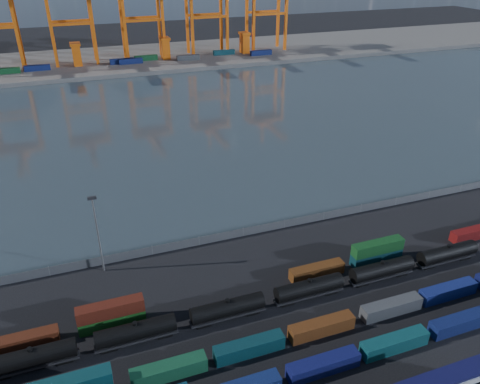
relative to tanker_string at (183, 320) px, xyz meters
name	(u,v)px	position (x,y,z in m)	size (l,w,h in m)	color
ground	(301,322)	(19.14, -5.09, -2.05)	(700.00, 700.00, 0.00)	black
harbor_water	(168,124)	(19.14, 99.91, -2.04)	(700.00, 700.00, 0.00)	#2F3D44
far_quay	(126,60)	(19.14, 204.91, -1.05)	(700.00, 70.00, 2.00)	#514F4C
container_row_south	(297,369)	(13.11, -15.64, 0.08)	(138.68, 2.34, 4.99)	#474A4C
container_row_mid	(172,367)	(-3.81, -8.56, -0.41)	(128.57, 2.31, 4.92)	#464A4C
container_row_north	(241,287)	(12.01, 4.99, -0.38)	(140.27, 2.24, 4.76)	navy
tanker_string	(183,320)	(0.00, 0.00, 0.00)	(121.80, 2.86, 4.09)	black
waterfront_fence	(243,232)	(19.14, 22.91, -1.05)	(160.12, 0.12, 2.20)	#595B5E
yard_light_mast	(97,231)	(-10.86, 20.91, 7.25)	(1.60, 0.40, 16.60)	slate
quay_containers	(107,63)	(8.15, 190.37, 1.25)	(172.58, 10.99, 2.60)	navy
straddle_carriers	(122,51)	(16.64, 194.91, 5.77)	(140.00, 7.00, 11.10)	orange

